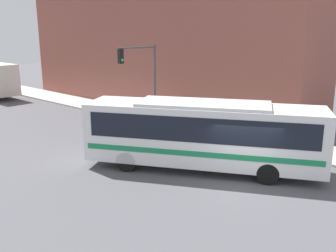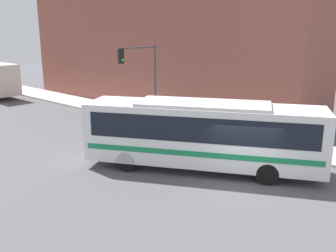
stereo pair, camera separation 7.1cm
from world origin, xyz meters
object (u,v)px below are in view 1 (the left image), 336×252
object	(u,v)px
city_bus	(203,131)
parking_meter	(164,112)
fire_hydrant	(250,136)
traffic_light_pole	(143,71)
pedestrian_near_corner	(179,109)

from	to	relation	value
city_bus	parking_meter	bearing A→B (deg)	26.69
fire_hydrant	traffic_light_pole	world-z (taller)	traffic_light_pole
traffic_light_pole	city_bus	bearing A→B (deg)	-116.75
fire_hydrant	parking_meter	bearing A→B (deg)	90.00
traffic_light_pole	pedestrian_near_corner	distance (m)	3.80
fire_hydrant	pedestrian_near_corner	size ratio (longest dim) A/B	0.43
city_bus	parking_meter	distance (m)	8.41
pedestrian_near_corner	traffic_light_pole	bearing A→B (deg)	153.41
parking_meter	pedestrian_near_corner	distance (m)	1.37
traffic_light_pole	parking_meter	distance (m)	3.08
traffic_light_pole	parking_meter	bearing A→B (deg)	-44.81
fire_hydrant	traffic_light_pole	distance (m)	8.22
fire_hydrant	pedestrian_near_corner	bearing A→B (deg)	77.91
fire_hydrant	pedestrian_near_corner	xyz separation A→B (m)	(1.36, 6.33, 0.48)
traffic_light_pole	pedestrian_near_corner	bearing A→B (deg)	-26.59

